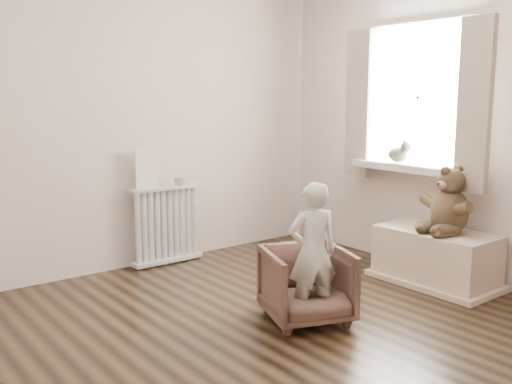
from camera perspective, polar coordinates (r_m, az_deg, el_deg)
floor at (r=3.77m, az=2.48°, el=-13.22°), size 3.60×3.60×0.01m
back_wall at (r=4.99m, az=-11.07°, el=7.53°), size 3.60×0.02×2.60m
right_wall at (r=4.85m, az=19.13°, el=7.14°), size 0.02×3.60×2.60m
window at (r=4.99m, az=16.05°, el=9.06°), size 0.03×0.90×1.10m
window_sill at (r=4.95m, az=15.13°, el=2.37°), size 0.22×1.10×0.06m
curtain_left at (r=4.58m, az=21.01°, el=8.05°), size 0.06×0.26×1.30m
curtain_right at (r=5.26m, az=10.23°, el=8.63°), size 0.06×0.26×1.30m
radiator at (r=5.05m, az=-8.91°, el=-2.81°), size 0.65×0.12×0.69m
paper_doll at (r=4.89m, az=-10.89°, el=2.34°), size 0.21×0.02×0.34m
tin_a at (r=5.06m, az=-7.62°, el=1.05°), size 0.10×0.10×0.06m
armchair at (r=3.79m, az=5.09°, el=-9.20°), size 0.68×0.69×0.49m
child at (r=3.69m, az=5.67°, el=-5.99°), size 0.39×0.32×0.91m
toy_bench at (r=4.73m, az=17.51°, el=-6.35°), size 0.48×0.90×0.42m
teddy_bear at (r=4.58m, az=18.85°, el=-0.90°), size 0.47×0.39×0.51m
plush_cat at (r=5.00m, az=14.06°, el=3.98°), size 0.15×0.24×0.20m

